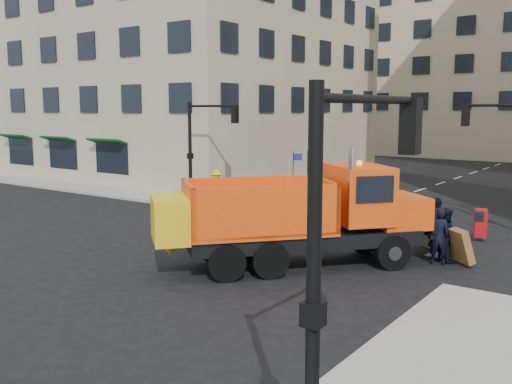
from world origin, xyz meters
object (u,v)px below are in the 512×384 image
Objects in this scene: cop_c at (437,224)px; cop_a at (438,236)px; plow_truck at (295,214)px; cop_b at (445,235)px; worker at (216,186)px; newspaper_box at (480,223)px.

cop_a is at bearing 41.99° from cop_c.
plow_truck is 5.81m from cop_c.
plow_truck is 5.18m from cop_b.
worker is at bearing 5.42° from cop_b.
cop_c is (-0.75, 1.43, 0.05)m from cop_b.
plow_truck is 8.53× the size of newspaper_box.
cop_b is at bearing -6.61° from plow_truck.
worker is at bearing -80.25° from cop_c.
cop_c is 1.13× the size of worker.
newspaper_box is (13.71, -0.60, -0.30)m from worker.
cop_c reaches higher than worker.
plow_truck reaches higher than cop_a.
cop_a is at bearing -49.84° from worker.
worker is at bearing 154.79° from newspaper_box.
plow_truck is 4.90× the size of cop_c.
newspaper_box is (3.91, 7.27, -1.04)m from plow_truck.
cop_a is 1.73× the size of newspaper_box.
cop_b is 1.65× the size of newspaper_box.
cop_a is 4.31m from newspaper_box.
worker is (-9.81, 7.88, -0.74)m from plow_truck.
cop_c is 2.54m from newspaper_box.
cop_a is (3.68, 2.98, -0.79)m from plow_truck.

